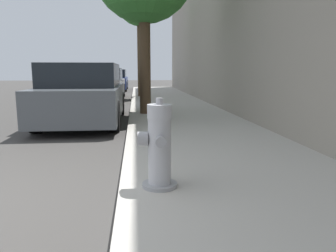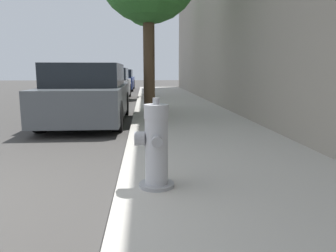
# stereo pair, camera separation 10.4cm
# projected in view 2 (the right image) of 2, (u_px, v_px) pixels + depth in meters

# --- Properties ---
(sidewalk_slab) EXTENTS (2.67, 40.00, 0.11)m
(sidewalk_slab) POSITION_uv_depth(u_px,v_px,m) (263.00, 202.00, 2.94)
(sidewalk_slab) COLOR #B7B2A8
(sidewalk_slab) RESTS_ON ground_plane
(fire_hydrant) EXTENTS (0.38, 0.38, 0.86)m
(fire_hydrant) POSITION_uv_depth(u_px,v_px,m) (156.00, 147.00, 3.11)
(fire_hydrant) COLOR #97979C
(fire_hydrant) RESTS_ON sidewalk_slab
(parked_car_near) EXTENTS (1.73, 4.09, 1.38)m
(parked_car_near) POSITION_uv_depth(u_px,v_px,m) (88.00, 95.00, 7.68)
(parked_car_near) COLOR #4C5156
(parked_car_near) RESTS_ON ground_plane
(parked_car_mid) EXTENTS (1.72, 3.97, 1.33)m
(parked_car_mid) POSITION_uv_depth(u_px,v_px,m) (109.00, 84.00, 14.04)
(parked_car_mid) COLOR #B7B7BC
(parked_car_mid) RESTS_ON ground_plane
(parked_car_far) EXTENTS (1.83, 4.57, 1.29)m
(parked_car_far) POSITION_uv_depth(u_px,v_px,m) (119.00, 80.00, 20.41)
(parked_car_far) COLOR navy
(parked_car_far) RESTS_ON ground_plane
(street_tree_far) EXTENTS (1.90, 1.90, 4.89)m
(street_tree_far) POSITION_uv_depth(u_px,v_px,m) (145.00, 4.00, 13.84)
(street_tree_far) COLOR brown
(street_tree_far) RESTS_ON sidewalk_slab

